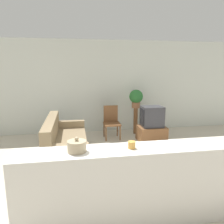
{
  "coord_description": "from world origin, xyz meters",
  "views": [
    {
      "loc": [
        -0.67,
        -3.04,
        1.9
      ],
      "look_at": [
        0.22,
        2.08,
        0.85
      ],
      "focal_mm": 35.0,
      "sensor_mm": 36.0,
      "label": 1
    }
  ],
  "objects_px": {
    "television": "(152,116)",
    "wooden_chair": "(111,121)",
    "couch": "(65,144)",
    "potted_plant": "(136,98)",
    "decorative_bowl": "(77,146)"
  },
  "relations": [
    {
      "from": "couch",
      "to": "television",
      "type": "xyz_separation_m",
      "value": [
        2.21,
        0.69,
        0.37
      ]
    },
    {
      "from": "television",
      "to": "wooden_chair",
      "type": "distance_m",
      "value": 1.11
    },
    {
      "from": "couch",
      "to": "wooden_chair",
      "type": "distance_m",
      "value": 1.7
    },
    {
      "from": "couch",
      "to": "wooden_chair",
      "type": "height_order",
      "value": "wooden_chair"
    },
    {
      "from": "wooden_chair",
      "to": "decorative_bowl",
      "type": "height_order",
      "value": "decorative_bowl"
    },
    {
      "from": "couch",
      "to": "television",
      "type": "relative_size",
      "value": 3.45
    },
    {
      "from": "decorative_bowl",
      "to": "couch",
      "type": "bearing_deg",
      "value": 96.54
    },
    {
      "from": "couch",
      "to": "potted_plant",
      "type": "relative_size",
      "value": 3.65
    },
    {
      "from": "couch",
      "to": "television",
      "type": "distance_m",
      "value": 2.34
    },
    {
      "from": "wooden_chair",
      "to": "television",
      "type": "bearing_deg",
      "value": -25.84
    },
    {
      "from": "couch",
      "to": "decorative_bowl",
      "type": "bearing_deg",
      "value": -83.46
    },
    {
      "from": "television",
      "to": "wooden_chair",
      "type": "height_order",
      "value": "television"
    },
    {
      "from": "television",
      "to": "potted_plant",
      "type": "height_order",
      "value": "potted_plant"
    },
    {
      "from": "couch",
      "to": "wooden_chair",
      "type": "relative_size",
      "value": 2.16
    },
    {
      "from": "potted_plant",
      "to": "decorative_bowl",
      "type": "distance_m",
      "value": 4.01
    }
  ]
}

